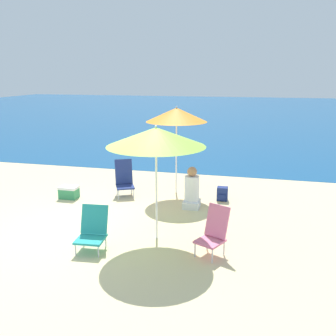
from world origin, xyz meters
TOP-DOWN VIEW (x-y plane):
  - ground_plane at (0.00, 0.00)m, footprint 60.00×60.00m
  - sea_water at (0.00, 24.56)m, footprint 60.00×40.00m
  - beach_umbrella_orange at (0.96, 2.67)m, footprint 1.52×1.52m
  - beach_umbrella_lime at (1.22, -0.12)m, footprint 1.75×1.75m
  - beach_chair_teal at (0.25, -0.78)m, footprint 0.52×0.60m
  - beach_chair_navy at (-0.27, 2.19)m, footprint 0.64×0.70m
  - beach_chair_pink at (2.32, -0.48)m, footprint 0.58×0.64m
  - person_seated_near at (1.55, 1.67)m, footprint 0.37×0.44m
  - backpack_navy at (2.18, 2.34)m, footprint 0.25×0.23m
  - cooler_box at (-1.50, 1.60)m, footprint 0.45×0.30m

SIDE VIEW (x-z plane):
  - ground_plane at x=0.00m, z-range 0.00..0.00m
  - sea_water at x=0.00m, z-range 0.00..0.01m
  - cooler_box at x=-1.50m, z-range 0.00..0.30m
  - backpack_navy at x=2.18m, z-range 0.00..0.33m
  - beach_chair_teal at x=0.25m, z-range -0.01..0.73m
  - person_seated_near at x=1.55m, z-range -0.08..0.88m
  - beach_chair_pink at x=2.32m, z-range 0.00..0.84m
  - beach_chair_navy at x=-0.27m, z-range -0.02..0.87m
  - beach_umbrella_lime at x=1.22m, z-range 0.85..2.96m
  - beach_umbrella_orange at x=0.96m, z-range 0.89..3.10m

